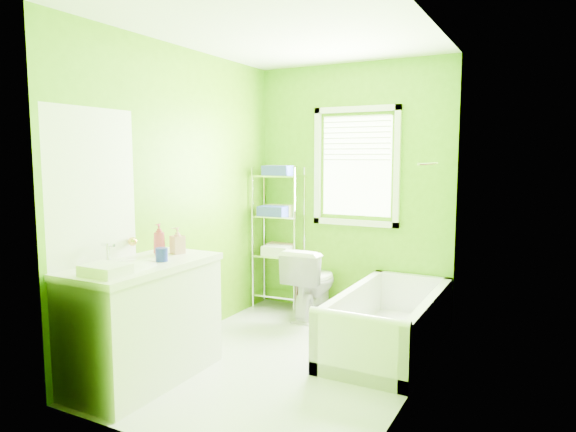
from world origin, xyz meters
The scene contains 9 objects.
ground centered at (0.00, 0.00, 0.00)m, with size 2.90×2.90×0.00m, color silver.
room_envelope centered at (0.00, 0.00, 1.55)m, with size 2.14×2.94×2.62m.
window centered at (0.05, 1.42, 1.61)m, with size 0.92×0.05×1.22m.
door centered at (-1.04, -1.00, 1.00)m, with size 0.09×0.80×2.00m.
right_wall_decor centered at (1.04, -0.02, 1.32)m, with size 0.04×1.48×1.17m.
bathtub centered at (0.67, 0.58, 0.17)m, with size 0.76×1.63×0.53m.
toilet centered at (-0.30, 1.11, 0.37)m, with size 0.41×0.72×0.74m, color white.
vanity centered at (-0.76, -0.83, 0.47)m, with size 0.61×1.18×1.13m.
wire_shelf_unit centered at (-0.77, 1.28, 0.95)m, with size 0.55×0.44×1.56m.
Camera 1 is at (1.88, -3.58, 1.65)m, focal length 32.00 mm.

